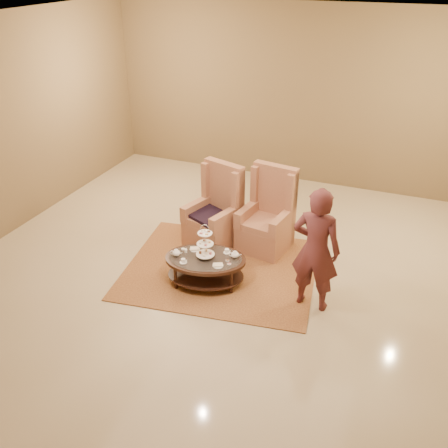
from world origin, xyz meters
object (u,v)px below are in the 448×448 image
at_px(tea_table, 206,262).
at_px(person, 316,250).
at_px(armchair_right, 268,222).
at_px(armchair_left, 216,218).

distance_m(tea_table, person, 1.63).
relative_size(armchair_right, person, 0.77).
bearing_deg(armchair_left, person, -12.63).
relative_size(armchair_left, person, 0.77).
bearing_deg(person, tea_table, 6.29).
distance_m(armchair_left, armchair_right, 0.85).
height_order(tea_table, person, person).
relative_size(armchair_left, armchair_right, 1.00).
bearing_deg(armchair_left, armchair_right, 30.30).
relative_size(tea_table, armchair_right, 0.97).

